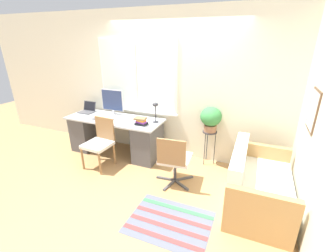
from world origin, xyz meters
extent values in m
plane|color=tan|center=(0.00, 0.00, 0.00)|extent=(14.00, 14.00, 0.00)
cube|color=beige|center=(0.00, 0.78, 1.35)|extent=(9.00, 0.06, 2.70)
cube|color=white|center=(-1.16, 0.74, 1.51)|extent=(0.81, 0.02, 1.39)
cube|color=white|center=(-1.16, 0.73, 1.51)|extent=(0.74, 0.01, 1.32)
cube|color=white|center=(-0.33, 0.74, 1.51)|extent=(0.81, 0.02, 1.39)
cube|color=white|center=(-0.33, 0.73, 1.51)|extent=(0.74, 0.01, 1.32)
cube|color=white|center=(-0.75, 0.75, 0.83)|extent=(1.69, 0.11, 0.04)
cube|color=beige|center=(2.13, 0.00, 1.35)|extent=(0.06, 9.00, 2.70)
cube|color=brown|center=(2.09, -0.04, 1.38)|extent=(0.02, 0.41, 0.51)
cube|color=silver|center=(2.08, -0.04, 1.38)|extent=(0.01, 0.36, 0.46)
cube|color=#B2B7BC|center=(-1.07, 0.35, 0.72)|extent=(1.91, 0.70, 0.03)
cube|color=#4C4C51|center=(-1.79, 0.35, 0.35)|extent=(0.40, 0.62, 0.71)
cube|color=#4C4C51|center=(-0.36, 0.35, 0.35)|extent=(0.40, 0.62, 0.71)
cube|color=#4C4C51|center=(-1.82, 0.42, 0.75)|extent=(0.30, 0.20, 0.02)
cube|color=#4C4C51|center=(-1.82, 0.55, 0.85)|extent=(0.30, 0.07, 0.19)
cube|color=black|center=(-1.82, 0.55, 0.86)|extent=(0.27, 0.06, 0.17)
cylinder|color=silver|center=(-1.23, 0.56, 0.75)|extent=(0.14, 0.14, 0.02)
cylinder|color=silver|center=(-1.23, 0.56, 0.80)|extent=(0.05, 0.05, 0.08)
cube|color=silver|center=(-1.23, 0.56, 1.04)|extent=(0.48, 0.02, 0.42)
cube|color=navy|center=(-1.23, 0.55, 1.04)|extent=(0.46, 0.01, 0.40)
cube|color=slate|center=(-1.23, 0.19, 0.75)|extent=(0.42, 0.14, 0.02)
ellipsoid|color=silver|center=(-0.93, 0.21, 0.76)|extent=(0.04, 0.06, 0.03)
cylinder|color=#2D2D33|center=(-0.23, 0.46, 0.75)|extent=(0.11, 0.11, 0.01)
cylinder|color=#2D2D33|center=(-0.23, 0.46, 0.91)|extent=(0.02, 0.02, 0.31)
ellipsoid|color=#2D2D33|center=(-0.23, 0.46, 1.08)|extent=(0.10, 0.10, 0.07)
cube|color=black|center=(-0.41, 0.24, 0.76)|extent=(0.21, 0.15, 0.04)
cube|color=purple|center=(-0.42, 0.23, 0.80)|extent=(0.19, 0.12, 0.03)
cube|color=orange|center=(-0.41, 0.23, 0.83)|extent=(0.17, 0.14, 0.04)
cube|color=olive|center=(-0.43, 0.23, 0.86)|extent=(0.21, 0.16, 0.03)
cylinder|color=olive|center=(-1.26, -0.41, 0.22)|extent=(0.04, 0.04, 0.43)
cylinder|color=olive|center=(-0.87, -0.44, 0.22)|extent=(0.04, 0.04, 0.43)
cylinder|color=olive|center=(-1.24, -0.02, 0.22)|extent=(0.04, 0.04, 0.43)
cylinder|color=olive|center=(-0.85, -0.05, 0.22)|extent=(0.04, 0.04, 0.43)
cube|color=silver|center=(-1.06, -0.23, 0.43)|extent=(0.47, 0.45, 0.06)
cube|color=olive|center=(-1.04, 0.00, 0.67)|extent=(0.40, 0.06, 0.42)
cube|color=#47474C|center=(0.22, -0.16, 0.01)|extent=(0.32, 0.06, 0.03)
cube|color=#47474C|center=(0.35, -0.30, 0.01)|extent=(0.11, 0.32, 0.03)
cube|color=#47474C|center=(0.52, -0.23, 0.01)|extent=(0.29, 0.19, 0.03)
cube|color=#47474C|center=(0.50, -0.04, 0.01)|extent=(0.26, 0.24, 0.03)
cube|color=#47474C|center=(0.32, 0.00, 0.01)|extent=(0.16, 0.31, 0.03)
cylinder|color=#333338|center=(0.38, -0.15, 0.21)|extent=(0.04, 0.04, 0.36)
cube|color=silver|center=(0.38, -0.15, 0.42)|extent=(0.51, 0.49, 0.06)
cube|color=olive|center=(0.40, -0.39, 0.65)|extent=(0.43, 0.08, 0.40)
cube|color=white|center=(1.65, -0.23, 0.21)|extent=(0.78, 1.17, 0.43)
cube|color=white|center=(1.33, -0.23, 0.63)|extent=(0.16, 1.17, 0.39)
cube|color=#A87F4C|center=(1.65, -0.86, 0.32)|extent=(0.78, 0.09, 0.64)
cube|color=#A87F4C|center=(1.65, 0.40, 0.32)|extent=(0.78, 0.09, 0.64)
cylinder|color=#333338|center=(0.75, 0.64, 0.63)|extent=(0.26, 0.26, 0.02)
cylinder|color=#333338|center=(0.85, 0.64, 0.31)|extent=(0.01, 0.01, 0.62)
cylinder|color=#333338|center=(0.69, 0.74, 0.31)|extent=(0.01, 0.01, 0.62)
cylinder|color=#333338|center=(0.69, 0.55, 0.31)|extent=(0.01, 0.01, 0.62)
cylinder|color=#9E6B4C|center=(0.75, 0.64, 0.70)|extent=(0.22, 0.22, 0.12)
ellipsoid|color=#388442|center=(0.75, 0.64, 0.92)|extent=(0.37, 0.37, 0.34)
cube|color=#565B6B|center=(0.63, -1.00, 0.00)|extent=(1.04, 0.78, 0.01)
cube|color=#C63838|center=(0.63, -1.26, 0.01)|extent=(1.02, 0.06, 0.00)
cube|color=#C63838|center=(0.63, -1.09, 0.01)|extent=(1.02, 0.06, 0.00)
cube|color=#C63838|center=(0.63, -0.92, 0.01)|extent=(1.02, 0.06, 0.00)
cube|color=#388E4C|center=(0.63, -0.74, 0.01)|extent=(1.02, 0.06, 0.00)
camera|label=1|loc=(1.44, -3.07, 2.18)|focal=24.00mm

